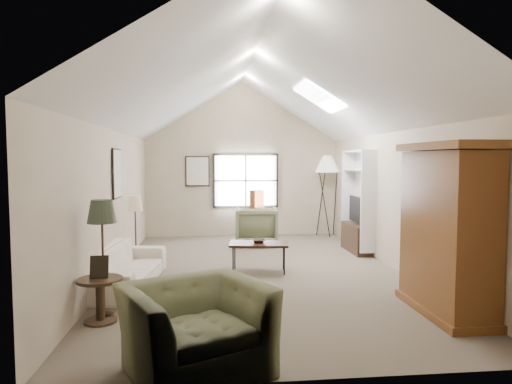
{
  "coord_description": "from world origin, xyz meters",
  "views": [
    {
      "loc": [
        -0.87,
        -7.92,
        1.98
      ],
      "look_at": [
        0.0,
        0.4,
        1.4
      ],
      "focal_mm": 32.0,
      "sensor_mm": 36.0,
      "label": 1
    }
  ],
  "objects": [
    {
      "name": "room_shell",
      "position": [
        0.0,
        0.0,
        3.21
      ],
      "size": [
        5.01,
        8.01,
        4.0
      ],
      "color": "#6A5B4C",
      "rests_on": "ground"
    },
    {
      "name": "window",
      "position": [
        0.1,
        3.96,
        1.45
      ],
      "size": [
        1.72,
        0.08,
        1.42
      ],
      "primitive_type": "cube",
      "color": "black",
      "rests_on": "room_shell"
    },
    {
      "name": "skylight",
      "position": [
        1.3,
        0.9,
        3.22
      ],
      "size": [
        0.8,
        1.2,
        0.52
      ],
      "primitive_type": null,
      "color": "white",
      "rests_on": "room_shell"
    },
    {
      "name": "wall_art",
      "position": [
        -1.88,
        1.94,
        1.73
      ],
      "size": [
        1.97,
        3.71,
        0.88
      ],
      "color": "black",
      "rests_on": "room_shell"
    },
    {
      "name": "armoire",
      "position": [
        2.18,
        -2.4,
        1.1
      ],
      "size": [
        0.6,
        1.5,
        2.2
      ],
      "primitive_type": "cube",
      "color": "brown",
      "rests_on": "ground"
    },
    {
      "name": "tv_alcove",
      "position": [
        2.34,
        1.6,
        1.15
      ],
      "size": [
        0.32,
        1.3,
        2.1
      ],
      "primitive_type": "cube",
      "color": "white",
      "rests_on": "ground"
    },
    {
      "name": "media_console",
      "position": [
        2.32,
        1.6,
        0.3
      ],
      "size": [
        0.34,
        1.18,
        0.6
      ],
      "primitive_type": "cube",
      "color": "#382316",
      "rests_on": "ground"
    },
    {
      "name": "tv_panel",
      "position": [
        2.32,
        1.6,
        0.92
      ],
      "size": [
        0.05,
        0.9,
        0.55
      ],
      "primitive_type": "cube",
      "color": "black",
      "rests_on": "media_console"
    },
    {
      "name": "sofa",
      "position": [
        -2.2,
        -0.68,
        0.32
      ],
      "size": [
        1.12,
        2.27,
        0.64
      ],
      "primitive_type": "imported",
      "rotation": [
        0.0,
        0.0,
        1.44
      ],
      "color": "beige",
      "rests_on": "ground"
    },
    {
      "name": "armchair_near",
      "position": [
        -1.0,
        -3.7,
        0.41
      ],
      "size": [
        1.61,
        1.54,
        0.82
      ],
      "primitive_type": "imported",
      "rotation": [
        0.0,
        0.0,
        0.45
      ],
      "color": "#6D6E4D",
      "rests_on": "ground"
    },
    {
      "name": "armchair_far",
      "position": [
        0.24,
        2.58,
        0.45
      ],
      "size": [
        1.03,
        1.06,
        0.89
      ],
      "primitive_type": "imported",
      "rotation": [
        0.0,
        0.0,
        3.06
      ],
      "color": "#67714F",
      "rests_on": "ground"
    },
    {
      "name": "coffee_table",
      "position": [
        0.01,
        0.02,
        0.26
      ],
      "size": [
        1.09,
        0.7,
        0.52
      ],
      "primitive_type": "cube",
      "rotation": [
        0.0,
        0.0,
        -0.13
      ],
      "color": "#351F16",
      "rests_on": "ground"
    },
    {
      "name": "bowl",
      "position": [
        0.01,
        0.02,
        0.55
      ],
      "size": [
        0.28,
        0.28,
        0.06
      ],
      "primitive_type": "imported",
      "rotation": [
        0.0,
        0.0,
        -0.13
      ],
      "color": "#3A2818",
      "rests_on": "coffee_table"
    },
    {
      "name": "side_table",
      "position": [
        -2.2,
        -2.28,
        0.27
      ],
      "size": [
        0.61,
        0.61,
        0.55
      ],
      "primitive_type": "cylinder",
      "rotation": [
        0.0,
        0.0,
        -0.13
      ],
      "color": "#342215",
      "rests_on": "ground"
    },
    {
      "name": "side_chair",
      "position": [
        0.49,
        3.7,
        0.6
      ],
      "size": [
        0.59,
        0.59,
        1.2
      ],
      "primitive_type": "cube",
      "rotation": [
        0.0,
        0.0,
        0.33
      ],
      "color": "maroon",
      "rests_on": "ground"
    },
    {
      "name": "tripod_lamp",
      "position": [
        2.2,
        3.65,
        1.07
      ],
      "size": [
        0.72,
        0.72,
        2.14
      ],
      "primitive_type": null,
      "rotation": [
        0.0,
        0.0,
        0.18
      ],
      "color": "silver",
      "rests_on": "ground"
    },
    {
      "name": "dark_lamp",
      "position": [
        -2.2,
        -2.08,
        0.76
      ],
      "size": [
        0.41,
        0.41,
        1.52
      ],
      "primitive_type": null,
      "rotation": [
        0.0,
        0.0,
        -0.13
      ],
      "color": "#252A1D",
      "rests_on": "ground"
    },
    {
      "name": "tan_lamp",
      "position": [
        -2.2,
        0.52,
        0.68
      ],
      "size": [
        0.31,
        0.31,
        1.37
      ],
      "primitive_type": null,
      "rotation": [
        0.0,
        0.0,
        -0.13
      ],
      "color": "tan",
      "rests_on": "ground"
    }
  ]
}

